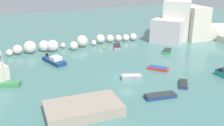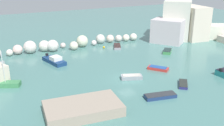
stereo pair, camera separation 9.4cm
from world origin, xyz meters
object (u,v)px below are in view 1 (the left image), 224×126
(channel_buoy, at_px, (104,47))
(moored_boat_2, at_px, (158,68))
(moored_boat_3, at_px, (51,112))
(moored_boat_8, at_px, (160,96))
(moored_boat_1, at_px, (117,46))
(moored_boat_0, at_px, (54,60))
(moored_boat_6, at_px, (132,77))
(moored_boat_10, at_px, (6,84))
(moored_boat_9, at_px, (183,84))
(stone_dock, at_px, (83,108))
(moored_boat_5, at_px, (167,51))

(channel_buoy, bearing_deg, moored_boat_2, -81.09)
(moored_boat_3, bearing_deg, moored_boat_8, 94.29)
(moored_boat_3, bearing_deg, moored_boat_1, 150.63)
(moored_boat_0, relative_size, moored_boat_6, 1.70)
(moored_boat_3, relative_size, moored_boat_10, 0.60)
(moored_boat_6, bearing_deg, moored_boat_2, 34.35)
(channel_buoy, bearing_deg, moored_boat_8, -98.08)
(moored_boat_6, height_order, moored_boat_9, moored_boat_6)
(stone_dock, relative_size, moored_boat_5, 2.67)
(stone_dock, bearing_deg, moored_boat_2, 25.04)
(moored_boat_10, bearing_deg, moored_boat_1, -131.89)
(moored_boat_3, height_order, moored_boat_9, moored_boat_3)
(moored_boat_2, bearing_deg, moored_boat_8, 108.35)
(stone_dock, xyz_separation_m, channel_buoy, (14.49, 24.65, -0.40))
(channel_buoy, relative_size, moored_boat_1, 0.11)
(moored_boat_2, height_order, moored_boat_5, moored_boat_5)
(moored_boat_0, distance_m, moored_boat_9, 23.96)
(moored_boat_0, relative_size, moored_boat_1, 1.42)
(moored_boat_6, xyz_separation_m, moored_boat_8, (0.04, -7.50, -0.06))
(moored_boat_10, bearing_deg, moored_boat_3, 133.63)
(moored_boat_0, distance_m, moored_boat_10, 11.84)
(moored_boat_2, distance_m, moored_boat_8, 10.91)
(moored_boat_2, relative_size, moored_boat_9, 1.15)
(moored_boat_9, bearing_deg, moored_boat_0, 77.62)
(moored_boat_0, height_order, moored_boat_6, moored_boat_0)
(moored_boat_6, bearing_deg, moored_boat_10, -176.93)
(moored_boat_1, distance_m, moored_boat_5, 11.26)
(moored_boat_6, relative_size, moored_boat_10, 0.67)
(moored_boat_1, xyz_separation_m, moored_boat_3, (-20.99, -22.24, -0.02))
(moored_boat_5, bearing_deg, moored_boat_2, -2.41)
(moored_boat_2, bearing_deg, moored_boat_10, 42.56)
(stone_dock, distance_m, moored_boat_6, 12.64)
(moored_boat_8, bearing_deg, moored_boat_3, -178.17)
(channel_buoy, distance_m, moored_boat_6, 18.46)
(stone_dock, relative_size, moored_boat_9, 2.83)
(moored_boat_0, xyz_separation_m, moored_boat_3, (-5.46, -18.34, -0.24))
(moored_boat_8, bearing_deg, moored_boat_5, 60.63)
(moored_boat_9, xyz_separation_m, moored_boat_10, (-23.93, 11.87, 0.16))
(stone_dock, distance_m, moored_boat_1, 29.46)
(moored_boat_1, height_order, moored_boat_8, moored_boat_1)
(channel_buoy, height_order, moored_boat_0, moored_boat_0)
(stone_dock, xyz_separation_m, moored_boat_2, (17.10, 7.99, -0.38))
(moored_boat_3, height_order, moored_boat_8, moored_boat_8)
(moored_boat_1, relative_size, moored_boat_8, 0.95)
(moored_boat_2, xyz_separation_m, moored_boat_8, (-6.25, -8.94, 0.01))
(channel_buoy, distance_m, moored_boat_1, 3.09)
(stone_dock, xyz_separation_m, moored_boat_5, (25.02, 15.41, -0.32))
(channel_buoy, height_order, moored_boat_9, channel_buoy)
(moored_boat_8, bearing_deg, channel_buoy, 93.43)
(moored_boat_8, bearing_deg, moored_boat_9, 28.78)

